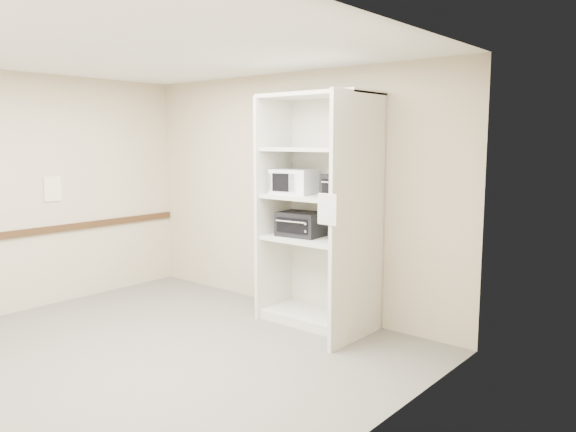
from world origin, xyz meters
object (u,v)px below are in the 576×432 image
Objects in this scene: toaster_oven_lower at (301,224)px; toaster_oven_upper at (345,186)px; shelving_unit at (322,219)px; microwave at (294,182)px.

toaster_oven_upper is at bearing -3.97° from toaster_oven_lower.
microwave is (-0.38, 0.00, 0.37)m from shelving_unit.
microwave is at bearing 177.02° from toaster_oven_lower.
toaster_oven_lower is (-0.55, -0.02, -0.44)m from toaster_oven_upper.
shelving_unit reaches higher than toaster_oven_upper.
shelving_unit is 5.20× the size of toaster_oven_lower.
toaster_oven_upper is at bearing 5.34° from shelving_unit.
toaster_oven_lower is at bearing 178.93° from shelving_unit.
toaster_oven_upper is (0.27, 0.03, 0.35)m from shelving_unit.
shelving_unit is 6.01× the size of toaster_oven_upper.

